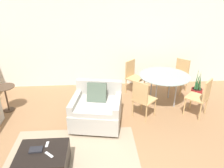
% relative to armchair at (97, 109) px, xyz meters
% --- Properties ---
extents(wall_back, '(12.00, 0.06, 2.75)m').
position_rel_armchair_xyz_m(wall_back, '(0.14, 2.07, 1.02)').
color(wall_back, white).
rests_on(wall_back, ground_plane).
extents(area_rug, '(2.28, 1.54, 0.01)m').
position_rel_armchair_xyz_m(area_rug, '(-0.43, -0.96, -0.35)').
color(area_rug, gray).
rests_on(area_rug, ground_plane).
extents(armchair, '(1.14, 1.09, 0.92)m').
position_rel_armchair_xyz_m(armchair, '(0.00, 0.00, 0.00)').
color(armchair, '#B2ADA3').
rests_on(armchair, ground_plane).
extents(ottoman, '(0.77, 0.66, 0.40)m').
position_rel_armchair_xyz_m(ottoman, '(-0.85, -1.28, -0.13)').
color(ottoman, black).
rests_on(ottoman, ground_plane).
extents(book_stack, '(0.21, 0.14, 0.03)m').
position_rel_armchair_xyz_m(book_stack, '(-0.95, -1.24, 0.06)').
color(book_stack, black).
rests_on(book_stack, ottoman).
extents(tv_remote_primary, '(0.04, 0.13, 0.01)m').
position_rel_armchair_xyz_m(tv_remote_primary, '(-0.80, -1.11, 0.05)').
color(tv_remote_primary, '#B7B7BC').
rests_on(tv_remote_primary, ottoman).
extents(tv_remote_secondary, '(0.15, 0.15, 0.01)m').
position_rel_armchair_xyz_m(tv_remote_secondary, '(-0.72, -1.35, 0.05)').
color(tv_remote_secondary, '#B7B7BC').
rests_on(tv_remote_secondary, ottoman).
extents(side_table, '(0.46, 0.46, 0.62)m').
position_rel_armchair_xyz_m(side_table, '(-2.10, 0.70, 0.09)').
color(side_table, '#4C3828').
rests_on(side_table, ground_plane).
extents(dining_table, '(1.22, 1.22, 0.74)m').
position_rel_armchair_xyz_m(dining_table, '(1.65, 0.81, 0.32)').
color(dining_table, '#8C9E99').
rests_on(dining_table, ground_plane).
extents(dining_chair_near_left, '(0.59, 0.59, 0.90)m').
position_rel_armchair_xyz_m(dining_chair_near_left, '(1.00, 0.16, 0.17)').
color(dining_chair_near_left, tan).
rests_on(dining_chair_near_left, ground_plane).
extents(dining_chair_near_right, '(0.59, 0.59, 0.90)m').
position_rel_armchair_xyz_m(dining_chair_near_right, '(2.31, 0.16, 0.17)').
color(dining_chair_near_right, tan).
rests_on(dining_chair_near_right, ground_plane).
extents(dining_chair_far_left, '(0.59, 0.59, 0.90)m').
position_rel_armchair_xyz_m(dining_chair_far_left, '(1.00, 1.47, 0.17)').
color(dining_chair_far_left, tan).
rests_on(dining_chair_far_left, ground_plane).
extents(dining_chair_far_right, '(0.59, 0.59, 0.90)m').
position_rel_armchair_xyz_m(dining_chair_far_right, '(2.31, 1.47, 0.17)').
color(dining_chair_far_right, tan).
rests_on(dining_chair_far_right, ground_plane).
extents(potted_plant_small, '(0.28, 0.28, 0.82)m').
position_rel_armchair_xyz_m(potted_plant_small, '(2.64, 1.03, -0.16)').
color(potted_plant_small, maroon).
rests_on(potted_plant_small, ground_plane).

